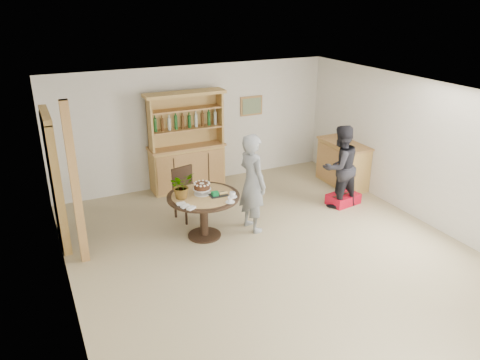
% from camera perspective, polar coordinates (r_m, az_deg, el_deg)
% --- Properties ---
extents(ground, '(7.00, 7.00, 0.00)m').
position_cam_1_polar(ground, '(7.42, 4.43, -9.35)').
color(ground, tan).
rests_on(ground, ground).
extents(room_shell, '(6.04, 7.04, 2.52)m').
position_cam_1_polar(room_shell, '(6.69, 4.85, 3.52)').
color(room_shell, white).
rests_on(room_shell, ground).
extents(doorway, '(0.13, 1.10, 2.18)m').
position_cam_1_polar(doorway, '(7.96, -21.72, 0.17)').
color(doorway, black).
rests_on(doorway, ground).
extents(pine_post, '(0.12, 0.12, 2.50)m').
position_cam_1_polar(pine_post, '(7.17, -19.45, -0.61)').
color(pine_post, tan).
rests_on(pine_post, ground).
extents(hutch, '(1.62, 0.54, 2.04)m').
position_cam_1_polar(hutch, '(9.71, -6.51, 2.83)').
color(hutch, '#DCB05D').
rests_on(hutch, ground).
extents(sideboard, '(0.54, 1.26, 0.94)m').
position_cam_1_polar(sideboard, '(10.13, 12.42, 1.97)').
color(sideboard, '#DCB05D').
rests_on(sideboard, ground).
extents(dining_table, '(1.20, 1.20, 0.76)m').
position_cam_1_polar(dining_table, '(7.75, -4.47, -2.88)').
color(dining_table, black).
rests_on(dining_table, ground).
extents(dining_chair, '(0.51, 0.51, 0.95)m').
position_cam_1_polar(dining_chair, '(8.48, -6.60, -1.19)').
color(dining_chair, black).
rests_on(dining_chair, ground).
extents(birthday_cake, '(0.30, 0.30, 0.20)m').
position_cam_1_polar(birthday_cake, '(7.68, -4.66, -0.85)').
color(birthday_cake, white).
rests_on(birthday_cake, dining_table).
extents(flower_vase, '(0.47, 0.44, 0.42)m').
position_cam_1_polar(flower_vase, '(7.54, -7.17, -0.68)').
color(flower_vase, '#3F7233').
rests_on(flower_vase, dining_table).
extents(gift_tray, '(0.30, 0.20, 0.08)m').
position_cam_1_polar(gift_tray, '(7.64, -2.67, -1.71)').
color(gift_tray, black).
rests_on(gift_tray, dining_table).
extents(coffee_cup_a, '(0.15, 0.15, 0.09)m').
position_cam_1_polar(coffee_cup_a, '(7.57, -0.92, -1.81)').
color(coffee_cup_a, white).
rests_on(coffee_cup_a, dining_table).
extents(coffee_cup_b, '(0.15, 0.15, 0.08)m').
position_cam_1_polar(coffee_cup_b, '(7.38, -1.21, -2.48)').
color(coffee_cup_b, white).
rests_on(coffee_cup_b, dining_table).
extents(napkins, '(0.24, 0.33, 0.03)m').
position_cam_1_polar(napkins, '(7.28, -6.62, -3.17)').
color(napkins, white).
rests_on(napkins, dining_table).
extents(teen_boy, '(0.49, 0.68, 1.72)m').
position_cam_1_polar(teen_boy, '(7.87, 1.51, -0.36)').
color(teen_boy, gray).
rests_on(teen_boy, ground).
extents(adult_person, '(0.83, 0.67, 1.60)m').
position_cam_1_polar(adult_person, '(8.97, 12.09, 1.59)').
color(adult_person, black).
rests_on(adult_person, ground).
extents(red_suitcase, '(0.66, 0.49, 0.21)m').
position_cam_1_polar(red_suitcase, '(9.34, 12.47, -2.25)').
color(red_suitcase, red).
rests_on(red_suitcase, ground).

